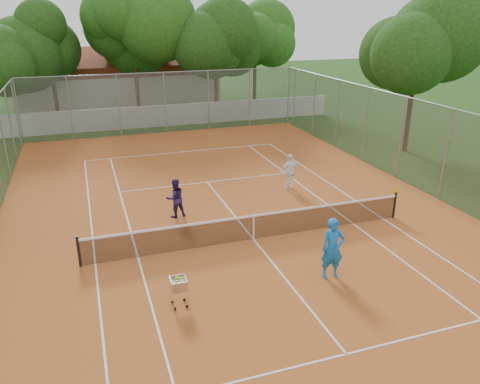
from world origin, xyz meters
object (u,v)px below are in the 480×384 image
object	(u,v)px
player_far_left	(175,198)
player_near	(333,249)
tennis_net	(254,227)
player_far_right	(290,172)
clubhouse	(118,79)
ball_hopper	(179,291)

from	to	relation	value
player_far_left	player_near	bearing A→B (deg)	109.41
tennis_net	player_far_right	xyz separation A→B (m)	(3.38, 4.30, 0.34)
tennis_net	player_near	world-z (taller)	player_near
clubhouse	player_far_right	world-z (taller)	clubhouse
clubhouse	player_far_left	distance (m)	26.14
player_near	player_far_left	bearing A→B (deg)	130.35
player_near	clubhouse	bearing A→B (deg)	105.60
player_far_left	player_far_right	xyz separation A→B (m)	(5.61, 1.40, 0.04)
clubhouse	ball_hopper	bearing A→B (deg)	-92.43
player_far_left	ball_hopper	bearing A→B (deg)	68.06
tennis_net	ball_hopper	world-z (taller)	tennis_net
tennis_net	player_far_right	world-z (taller)	player_far_right
ball_hopper	player_far_right	bearing A→B (deg)	65.82
tennis_net	player_far_right	size ratio (longest dim) A/B	7.16
clubhouse	player_far_left	bearing A→B (deg)	-90.50
player_near	ball_hopper	xyz separation A→B (m)	(-4.74, -0.00, -0.50)
clubhouse	player_near	world-z (taller)	clubhouse
tennis_net	ball_hopper	distance (m)	4.62
clubhouse	ball_hopper	xyz separation A→B (m)	(-1.37, -32.16, -1.71)
player_far_left	player_far_right	distance (m)	5.78
clubhouse	player_far_right	distance (m)	25.31
player_far_left	ball_hopper	xyz separation A→B (m)	(-1.14, -6.06, -0.32)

